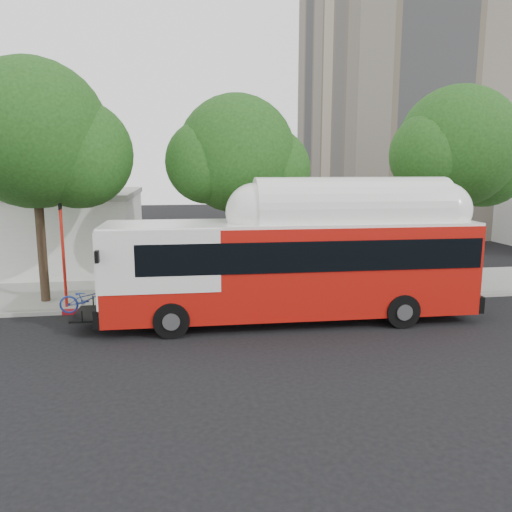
# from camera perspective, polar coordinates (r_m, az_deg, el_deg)

# --- Properties ---
(ground) EXTENTS (120.00, 120.00, 0.00)m
(ground) POSITION_cam_1_polar(r_m,az_deg,el_deg) (16.81, 3.68, -9.25)
(ground) COLOR black
(ground) RESTS_ON ground
(sidewalk) EXTENTS (60.00, 5.00, 0.15)m
(sidewalk) POSITION_cam_1_polar(r_m,az_deg,el_deg) (22.92, 0.20, -3.74)
(sidewalk) COLOR gray
(sidewalk) RESTS_ON ground
(curb_strip) EXTENTS (60.00, 0.30, 0.15)m
(curb_strip) POSITION_cam_1_polar(r_m,az_deg,el_deg) (20.44, 1.33, -5.47)
(curb_strip) COLOR gray
(curb_strip) RESTS_ON ground
(red_curb_segment) EXTENTS (10.00, 0.32, 0.16)m
(red_curb_segment) POSITION_cam_1_polar(r_m,az_deg,el_deg) (20.15, -7.14, -5.76)
(red_curb_segment) COLOR maroon
(red_curb_segment) RESTS_ON ground
(street_tree_left) EXTENTS (6.67, 5.80, 9.74)m
(street_tree_left) POSITION_cam_1_polar(r_m,az_deg,el_deg) (21.66, -22.80, 12.10)
(street_tree_left) COLOR #2D2116
(street_tree_left) RESTS_ON ground
(street_tree_mid) EXTENTS (5.75, 5.00, 8.62)m
(street_tree_mid) POSITION_cam_1_polar(r_m,az_deg,el_deg) (21.73, -1.19, 11.02)
(street_tree_mid) COLOR #2D2116
(street_tree_mid) RESTS_ON ground
(street_tree_right) EXTENTS (6.21, 5.40, 9.18)m
(street_tree_right) POSITION_cam_1_polar(r_m,az_deg,el_deg) (24.94, 22.84, 10.93)
(street_tree_right) COLOR #2D2116
(street_tree_right) RESTS_ON ground
(apartment_tower) EXTENTS (18.00, 18.00, 37.00)m
(apartment_tower) POSITION_cam_1_polar(r_m,az_deg,el_deg) (49.95, 18.61, 23.61)
(apartment_tower) COLOR tan
(apartment_tower) RESTS_ON ground
(transit_bus) EXTENTS (14.22, 3.24, 4.19)m
(transit_bus) POSITION_cam_1_polar(r_m,az_deg,el_deg) (18.10, 4.33, -1.41)
(transit_bus) COLOR #B2130C
(transit_bus) RESTS_ON ground
(signal_pole) EXTENTS (0.12, 0.40, 4.21)m
(signal_pole) POSITION_cam_1_polar(r_m,az_deg,el_deg) (20.68, -21.15, -0.04)
(signal_pole) COLOR red
(signal_pole) RESTS_ON ground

